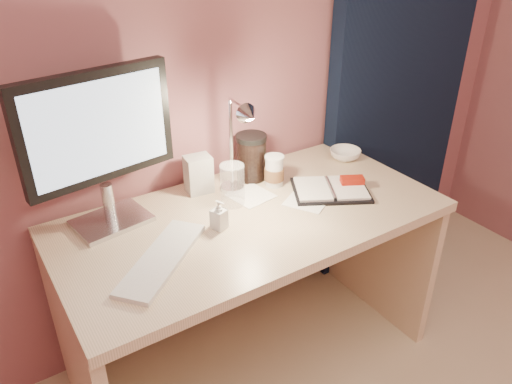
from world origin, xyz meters
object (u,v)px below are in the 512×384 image
keyboard (162,259)px  desk_lamp (248,139)px  clear_cup (232,185)px  lotion_bottle (219,215)px  planner (332,189)px  dark_jar (251,159)px  bowl (345,154)px  desk (242,255)px  monitor (98,138)px  coffee_cup (274,171)px  product_box (199,174)px

keyboard → desk_lamp: 0.53m
clear_cup → lotion_bottle: 0.17m
lotion_bottle → desk_lamp: 0.30m
planner → dark_jar: size_ratio=2.12×
bowl → clear_cup: bearing=-173.8°
lotion_bottle → bowl: bearing=14.0°
keyboard → dark_jar: dark_jar is taller
desk → planner: (0.36, -0.10, 0.24)m
monitor → dark_jar: size_ratio=3.22×
coffee_cup → monitor: bearing=173.3°
coffee_cup → desk_lamp: 0.24m
keyboard → bowl: (0.99, 0.25, 0.01)m
coffee_cup → dark_jar: (-0.04, 0.10, 0.03)m
desk_lamp → planner: bearing=-16.0°
planner → clear_cup: bearing=-170.5°
desk → keyboard: keyboard is taller
desk → clear_cup: 0.31m
planner → desk_lamp: size_ratio=0.91×
lotion_bottle → monitor: bearing=142.8°
dark_jar → product_box: bearing=176.0°
keyboard → clear_cup: bearing=-13.2°
keyboard → product_box: product_box is taller
keyboard → dark_jar: bearing=-8.9°
product_box → bowl: bearing=-0.7°
coffee_cup → product_box: product_box is taller
coffee_cup → clear_cup: size_ratio=0.80×
clear_cup → bowl: (0.62, 0.07, -0.06)m
keyboard → planner: bearing=-35.8°
coffee_cup → clear_cup: 0.22m
desk → desk_lamp: (0.05, 0.03, 0.47)m
desk → planner: bearing=-15.8°
bowl → monitor: bearing=177.5°
desk_lamp → keyboard: bearing=-150.2°
product_box → planner: bearing=-26.6°
monitor → keyboard: bearing=-87.3°
clear_cup → desk: bearing=-58.4°
coffee_cup → dark_jar: 0.11m
bowl → dark_jar: dark_jar is taller
monitor → planner: (0.80, -0.24, -0.31)m
coffee_cup → lotion_bottle: coffee_cup is taller
keyboard → dark_jar: (0.54, 0.32, 0.08)m
lotion_bottle → dark_jar: bearing=40.9°
clear_cup → product_box: (-0.06, 0.15, -0.01)m
desk → bowl: bearing=9.3°
monitor → dark_jar: 0.64m
desk → product_box: 0.36m
monitor → lotion_bottle: 0.47m
monitor → coffee_cup: bearing=-15.4°
desk → monitor: monitor is taller
keyboard → clear_cup: 0.42m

